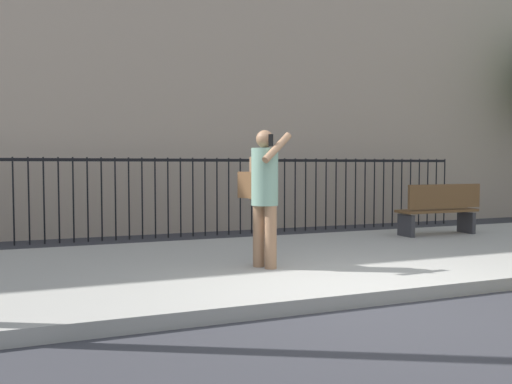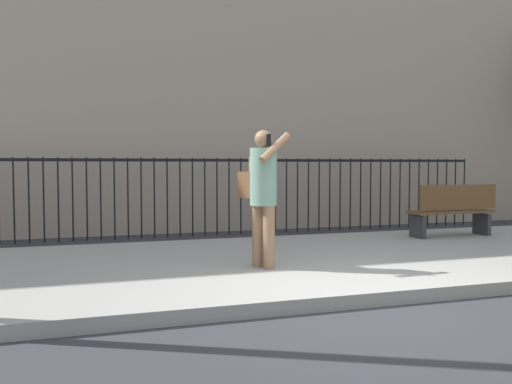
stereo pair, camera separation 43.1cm
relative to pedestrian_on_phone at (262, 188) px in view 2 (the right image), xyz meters
The scene contains 6 objects.
ground_plane 2.10m from the pedestrian_on_phone, 70.19° to the right, with size 60.00×60.00×0.00m, color #333338.
sidewalk 1.36m from the pedestrian_on_phone, 42.96° to the left, with size 28.00×4.40×0.15m, color #9E9B93.
building_facade 7.82m from the pedestrian_on_phone, 85.05° to the left, with size 28.00×4.00×9.78m, color tan.
iron_fence 4.30m from the pedestrian_on_phone, 82.06° to the left, with size 12.03×0.04×1.60m.
pedestrian_on_phone is the anchor object (origin of this frame).
street_bench 4.58m from the pedestrian_on_phone, 21.41° to the left, with size 1.60×0.45×0.95m.
Camera 2 is at (-2.75, -4.71, 1.46)m, focal length 37.31 mm.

